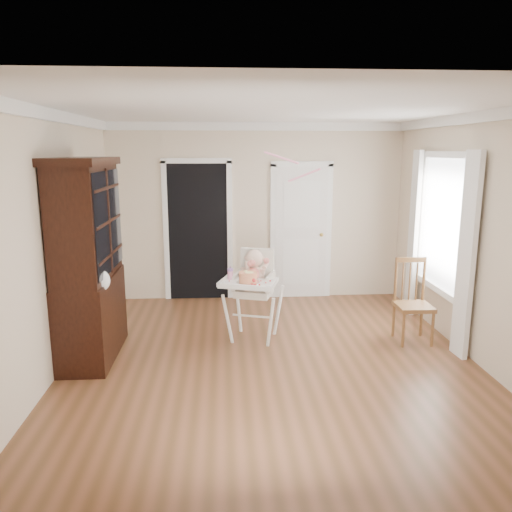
{
  "coord_description": "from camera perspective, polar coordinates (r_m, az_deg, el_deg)",
  "views": [
    {
      "loc": [
        -0.5,
        -5.15,
        2.29
      ],
      "look_at": [
        -0.13,
        0.59,
        1.07
      ],
      "focal_mm": 35.0,
      "sensor_mm": 36.0,
      "label": 1
    }
  ],
  "objects": [
    {
      "name": "cake",
      "position": [
        5.79,
        -0.92,
        -2.44
      ],
      "size": [
        0.27,
        0.27,
        0.13
      ],
      "color": "silver",
      "rests_on": "high_chair"
    },
    {
      "name": "streamer",
      "position": [
        6.1,
        2.89,
        11.17
      ],
      "size": [
        0.39,
        0.34,
        0.15
      ],
      "primitive_type": null,
      "rotation": [
        0.26,
        0.0,
        0.87
      ],
      "color": "pink",
      "rests_on": "ceiling"
    },
    {
      "name": "high_chair",
      "position": [
        6.07,
        -0.28,
        -3.25
      ],
      "size": [
        0.84,
        0.95,
        1.13
      ],
      "rotation": [
        0.0,
        0.0,
        -0.3
      ],
      "color": "white",
      "rests_on": "floor"
    },
    {
      "name": "wall_right",
      "position": [
        5.92,
        24.04,
        1.79
      ],
      "size": [
        0.0,
        5.0,
        5.0
      ],
      "primitive_type": "plane",
      "rotation": [
        1.57,
        0.0,
        -1.57
      ],
      "color": "beige",
      "rests_on": "floor"
    },
    {
      "name": "doorway",
      "position": [
        7.74,
        -6.65,
        3.12
      ],
      "size": [
        1.06,
        0.05,
        2.22
      ],
      "color": "black",
      "rests_on": "wall_back"
    },
    {
      "name": "crown_molding",
      "position": [
        5.19,
        1.9,
        15.83
      ],
      "size": [
        4.5,
        5.0,
        0.12
      ],
      "primitive_type": null,
      "color": "white",
      "rests_on": "ceiling"
    },
    {
      "name": "closet_door",
      "position": [
        7.83,
        5.16,
        2.63
      ],
      "size": [
        0.96,
        0.09,
        2.13
      ],
      "color": "white",
      "rests_on": "wall_back"
    },
    {
      "name": "wall_left",
      "position": [
        5.52,
        -22.12,
        1.28
      ],
      "size": [
        0.0,
        5.0,
        5.0
      ],
      "primitive_type": "plane",
      "rotation": [
        1.57,
        0.0,
        1.57
      ],
      "color": "beige",
      "rests_on": "floor"
    },
    {
      "name": "baby",
      "position": [
        6.05,
        -0.2,
        -1.67
      ],
      "size": [
        0.32,
        0.3,
        0.51
      ],
      "rotation": [
        0.0,
        0.0,
        -0.3
      ],
      "color": "beige",
      "rests_on": "high_chair"
    },
    {
      "name": "floor",
      "position": [
        5.66,
        1.71,
        -11.89
      ],
      "size": [
        5.0,
        5.0,
        0.0
      ],
      "primitive_type": "plane",
      "color": "brown",
      "rests_on": "ground"
    },
    {
      "name": "wall_back",
      "position": [
        7.73,
        0.02,
        4.99
      ],
      "size": [
        4.5,
        0.0,
        4.5
      ],
      "primitive_type": "plane",
      "rotation": [
        1.57,
        0.0,
        0.0
      ],
      "color": "beige",
      "rests_on": "floor"
    },
    {
      "name": "window_right",
      "position": [
        6.61,
        20.27,
        2.49
      ],
      "size": [
        0.13,
        1.84,
        2.3
      ],
      "color": "white",
      "rests_on": "wall_right"
    },
    {
      "name": "china_cabinet",
      "position": [
        5.75,
        -18.6,
        -0.5
      ],
      "size": [
        0.59,
        1.32,
        2.22
      ],
      "color": "black",
      "rests_on": "floor"
    },
    {
      "name": "ceiling",
      "position": [
        5.2,
        1.9,
        16.49
      ],
      "size": [
        5.0,
        5.0,
        0.0
      ],
      "primitive_type": "plane",
      "rotation": [
        3.14,
        0.0,
        0.0
      ],
      "color": "white",
      "rests_on": "wall_back"
    },
    {
      "name": "dining_chair",
      "position": [
        6.37,
        17.5,
        -5.2
      ],
      "size": [
        0.42,
        0.42,
        1.01
      ],
      "rotation": [
        0.0,
        0.0,
        -0.01
      ],
      "color": "brown",
      "rests_on": "floor"
    },
    {
      "name": "sippy_cup",
      "position": [
        5.94,
        -2.96,
        -2.02
      ],
      "size": [
        0.07,
        0.07,
        0.17
      ],
      "rotation": [
        0.0,
        0.0,
        -0.3
      ],
      "color": "pink",
      "rests_on": "high_chair"
    }
  ]
}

